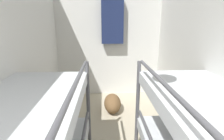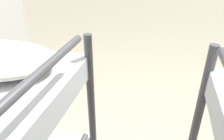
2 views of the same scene
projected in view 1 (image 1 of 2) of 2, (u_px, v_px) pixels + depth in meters
name	position (u px, v px, depth m)	size (l,w,h in m)	color
wall_back	(108.00, 42.00, 3.72)	(2.29, 0.06, 2.29)	silver
duffel_bag	(112.00, 103.00, 3.13)	(0.30, 0.54, 0.30)	brown
hanging_coat	(112.00, 21.00, 3.46)	(0.44, 0.12, 0.90)	#192347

